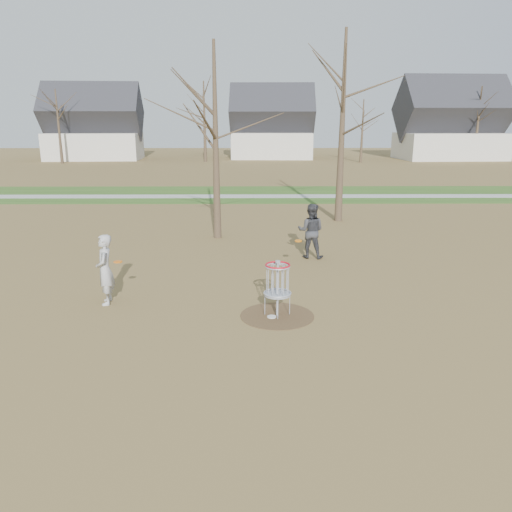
% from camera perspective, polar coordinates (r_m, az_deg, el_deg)
% --- Properties ---
extents(ground, '(160.00, 160.00, 0.00)m').
position_cam_1_polar(ground, '(12.19, 2.43, -6.84)').
color(ground, brown).
rests_on(ground, ground).
extents(green_band, '(160.00, 8.00, 0.01)m').
position_cam_1_polar(green_band, '(32.62, 0.57, 7.09)').
color(green_band, '#2D5119').
rests_on(green_band, ground).
extents(footpath, '(160.00, 1.50, 0.01)m').
position_cam_1_polar(footpath, '(31.62, 0.61, 6.85)').
color(footpath, '#9E9E99').
rests_on(footpath, green_band).
extents(dirt_circle, '(1.80, 1.80, 0.01)m').
position_cam_1_polar(dirt_circle, '(12.19, 2.43, -6.82)').
color(dirt_circle, '#47331E').
rests_on(dirt_circle, ground).
extents(player_standing, '(0.55, 0.73, 1.82)m').
position_cam_1_polar(player_standing, '(13.27, -16.88, -1.51)').
color(player_standing, '#ADADAD').
rests_on(player_standing, ground).
extents(player_throwing, '(1.06, 0.91, 1.88)m').
position_cam_1_polar(player_throwing, '(17.16, 6.28, 2.86)').
color(player_throwing, '#343539').
rests_on(player_throwing, ground).
extents(disc_grounded, '(0.22, 0.22, 0.02)m').
position_cam_1_polar(disc_grounded, '(12.07, 1.81, -6.95)').
color(disc_grounded, silver).
rests_on(disc_grounded, dirt_circle).
extents(discs_in_play, '(5.01, 2.94, 0.15)m').
position_cam_1_polar(discs_in_play, '(13.96, -4.01, 0.72)').
color(discs_in_play, orange).
rests_on(discs_in_play, ground).
extents(disc_golf_basket, '(0.64, 0.64, 1.35)m').
position_cam_1_polar(disc_golf_basket, '(11.88, 2.48, -2.75)').
color(disc_golf_basket, '#9EA3AD').
rests_on(disc_golf_basket, ground).
extents(bare_trees, '(52.62, 44.98, 9.00)m').
position_cam_1_polar(bare_trees, '(47.15, 2.49, 16.06)').
color(bare_trees, '#382B1E').
rests_on(bare_trees, ground).
extents(houses_row, '(56.51, 10.01, 7.26)m').
position_cam_1_polar(houses_row, '(64.05, 4.02, 14.15)').
color(houses_row, silver).
rests_on(houses_row, ground).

